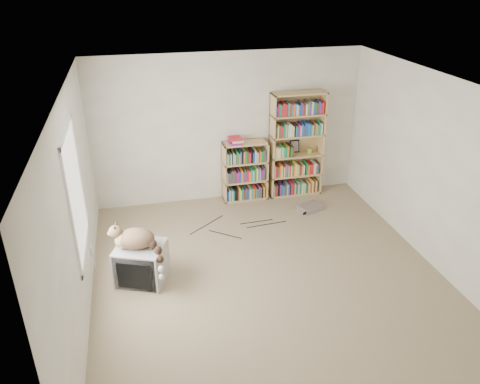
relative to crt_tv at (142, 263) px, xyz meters
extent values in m
cube|color=tan|center=(1.61, -0.35, -0.25)|extent=(4.50, 5.00, 0.01)
cube|color=white|center=(1.61, 2.15, 1.00)|extent=(4.50, 0.02, 2.50)
cube|color=white|center=(1.61, -2.85, 1.00)|extent=(4.50, 0.02, 2.50)
cube|color=white|center=(-0.64, -0.35, 1.00)|extent=(0.02, 5.00, 2.50)
cube|color=white|center=(3.86, -0.35, 1.00)|extent=(0.02, 5.00, 2.50)
cube|color=white|center=(1.61, -0.35, 2.25)|extent=(4.50, 5.00, 0.02)
cube|color=white|center=(-0.63, -0.15, 1.15)|extent=(0.02, 1.22, 1.52)
cube|color=#AFAFB2|center=(0.00, -0.01, 0.00)|extent=(0.74, 0.71, 0.51)
cube|color=black|center=(-0.10, -0.24, 0.00)|extent=(0.51, 0.23, 0.47)
cube|color=black|center=(-0.10, -0.26, -0.01)|extent=(0.41, 0.17, 0.36)
cube|color=black|center=(0.04, 0.10, -0.01)|extent=(0.44, 0.40, 0.31)
ellipsoid|color=#3A2A18|center=(-0.04, -0.02, 0.39)|extent=(0.53, 0.39, 0.26)
ellipsoid|color=#3A2A18|center=(0.08, -0.04, 0.38)|extent=(0.26, 0.27, 0.19)
ellipsoid|color=tan|center=(-0.20, -0.01, 0.38)|extent=(0.22, 0.22, 0.22)
ellipsoid|color=#3A2A18|center=(-0.27, 0.01, 0.50)|extent=(0.19, 0.19, 0.16)
sphere|color=beige|center=(-0.33, 0.03, 0.48)|extent=(0.08, 0.08, 0.07)
cone|color=black|center=(-0.27, -0.02, 0.57)|extent=(0.07, 0.09, 0.08)
cone|color=black|center=(-0.25, 0.07, 0.57)|extent=(0.07, 0.09, 0.08)
cube|color=tan|center=(2.32, 1.99, 0.66)|extent=(0.02, 0.30, 1.83)
cube|color=tan|center=(3.21, 1.99, 0.66)|extent=(0.02, 0.30, 1.83)
cube|color=tan|center=(2.77, 2.13, 0.66)|extent=(0.91, 0.03, 1.83)
cube|color=tan|center=(2.77, 1.99, 1.56)|extent=(0.91, 0.30, 0.02)
cube|color=tan|center=(2.77, 1.99, -0.24)|extent=(0.91, 0.30, 0.03)
cube|color=tan|center=(2.77, 1.99, 0.12)|extent=(0.91, 0.30, 0.03)
cube|color=tan|center=(2.77, 1.99, 0.48)|extent=(0.91, 0.30, 0.02)
cube|color=tan|center=(2.77, 1.99, 0.84)|extent=(0.91, 0.30, 0.02)
cube|color=tan|center=(2.77, 1.99, 1.20)|extent=(0.91, 0.30, 0.02)
cube|color=red|center=(2.77, 1.99, -0.13)|extent=(0.83, 0.24, 0.19)
cube|color=#1C42B9|center=(2.77, 1.99, 0.23)|extent=(0.83, 0.24, 0.19)
cube|color=#157B35|center=(2.77, 1.99, 0.59)|extent=(0.83, 0.24, 0.19)
cube|color=beige|center=(2.77, 1.99, 0.95)|extent=(0.83, 0.24, 0.19)
cube|color=black|center=(2.77, 1.99, 1.31)|extent=(0.83, 0.24, 0.19)
cube|color=tan|center=(1.49, 1.99, 0.27)|extent=(0.02, 0.30, 1.04)
cube|color=tan|center=(2.22, 1.99, 0.27)|extent=(0.02, 0.30, 1.04)
cube|color=tan|center=(1.86, 2.13, 0.27)|extent=(0.76, 0.03, 1.04)
cube|color=tan|center=(1.86, 1.99, 0.77)|extent=(0.76, 0.30, 0.02)
cube|color=tan|center=(1.86, 1.99, -0.24)|extent=(0.76, 0.30, 0.03)
cube|color=tan|center=(1.86, 1.99, 0.10)|extent=(0.76, 0.30, 0.03)
cube|color=tan|center=(1.86, 1.99, 0.44)|extent=(0.76, 0.30, 0.02)
cube|color=red|center=(1.86, 1.99, -0.13)|extent=(0.68, 0.24, 0.19)
cube|color=#1C42B9|center=(1.86, 1.99, 0.20)|extent=(0.68, 0.24, 0.19)
cube|color=#157B35|center=(1.86, 1.99, 0.54)|extent=(0.68, 0.24, 0.19)
cube|color=red|center=(1.70, 2.00, 0.83)|extent=(0.22, 0.29, 0.09)
cylinder|color=olive|center=(3.01, 1.99, 0.54)|extent=(0.08, 0.08, 0.09)
cube|color=black|center=(2.77, 2.09, 0.60)|extent=(0.17, 0.05, 0.22)
cube|color=#A5A4A9|center=(2.82, 1.31, -0.21)|extent=(0.45, 0.39, 0.09)
cube|color=silver|center=(-0.63, 0.34, 0.07)|extent=(0.01, 0.08, 0.13)
camera|label=1|loc=(0.08, -5.14, 3.45)|focal=35.00mm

